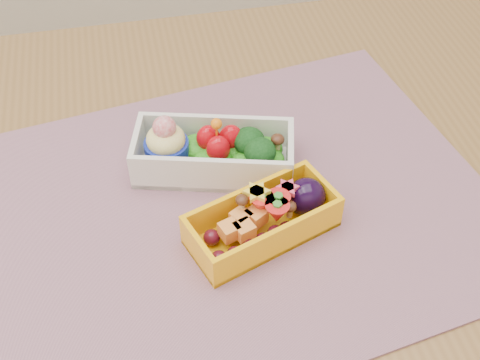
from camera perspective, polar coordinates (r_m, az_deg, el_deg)
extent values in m
cube|color=brown|center=(0.77, 0.71, -1.75)|extent=(1.20, 0.80, 0.04)
cylinder|color=brown|center=(1.42, 19.19, 1.34)|extent=(0.06, 0.06, 0.71)
cube|color=#9E6D78|center=(0.73, -0.50, -2.46)|extent=(0.65, 0.54, 0.00)
cube|color=silver|center=(0.75, -2.42, 2.48)|extent=(0.20, 0.13, 0.05)
ellipsoid|color=green|center=(0.76, -2.40, 2.08)|extent=(0.19, 0.11, 0.02)
cylinder|color=#1529A4|center=(0.76, -6.63, 2.48)|extent=(0.05, 0.05, 0.03)
sphere|color=red|center=(0.73, -6.89, 4.77)|extent=(0.03, 0.03, 0.03)
ellipsoid|color=#B3060F|center=(0.75, -2.90, 3.80)|extent=(0.03, 0.02, 0.04)
ellipsoid|color=#B3060F|center=(0.74, -1.99, 2.84)|extent=(0.03, 0.02, 0.04)
ellipsoid|color=#B3060F|center=(0.75, -0.85, 3.85)|extent=(0.03, 0.02, 0.04)
sphere|color=orange|center=(0.73, -2.15, 5.12)|extent=(0.01, 0.01, 0.01)
ellipsoid|color=black|center=(0.75, 0.84, 3.55)|extent=(0.04, 0.04, 0.03)
ellipsoid|color=black|center=(0.73, 1.82, 2.58)|extent=(0.04, 0.04, 0.03)
ellipsoid|color=#3F2111|center=(0.74, 3.43, 3.70)|extent=(0.02, 0.02, 0.01)
cube|color=#FFB20D|center=(0.68, 2.05, -3.74)|extent=(0.18, 0.12, 0.04)
ellipsoid|color=#4A0D1B|center=(0.67, -0.16, -5.50)|extent=(0.10, 0.07, 0.02)
cube|color=orange|center=(0.67, 0.20, -4.00)|extent=(0.05, 0.05, 0.02)
cone|color=red|center=(0.68, 1.91, -2.26)|extent=(0.03, 0.03, 0.03)
cone|color=red|center=(0.68, 3.45, -2.27)|extent=(0.03, 0.03, 0.03)
cone|color=red|center=(0.67, 3.37, -3.05)|extent=(0.03, 0.03, 0.03)
cylinder|color=yellow|center=(0.67, 1.54, -1.13)|extent=(0.03, 0.03, 0.01)
cylinder|color=#E53F5B|center=(0.68, 4.33, -0.74)|extent=(0.03, 0.03, 0.01)
ellipsoid|color=#3F2111|center=(0.68, 0.18, -2.70)|extent=(0.01, 0.01, 0.01)
ellipsoid|color=#3F2111|center=(0.68, 4.53, -2.85)|extent=(0.01, 0.01, 0.01)
ellipsoid|color=black|center=(0.70, 6.03, -1.56)|extent=(0.04, 0.04, 0.05)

